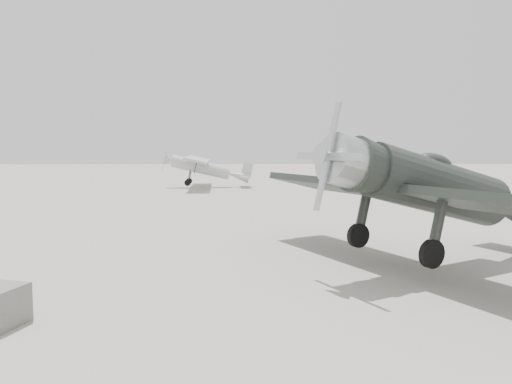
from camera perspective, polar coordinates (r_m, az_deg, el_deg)
ground at (r=14.76m, az=1.77°, el=-7.02°), size 160.00×160.00×0.00m
lowwing_monoplane at (r=13.83m, az=20.87°, el=0.15°), size 8.86×11.28×3.75m
highwing_monoplane at (r=39.15m, az=-5.92°, el=3.05°), size 6.87×9.66×2.75m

